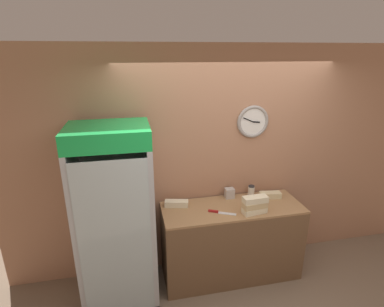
% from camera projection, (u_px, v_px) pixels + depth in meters
% --- Properties ---
extents(wall_back, '(5.20, 0.10, 2.70)m').
position_uv_depth(wall_back, '(225.00, 161.00, 3.61)').
color(wall_back, '#AD7A5B').
rests_on(wall_back, ground_plane).
extents(prep_counter, '(1.62, 0.59, 0.92)m').
position_uv_depth(prep_counter, '(231.00, 241.00, 3.58)').
color(prep_counter, brown).
rests_on(prep_counter, ground_plane).
extents(beverage_cooler, '(0.77, 0.69, 1.96)m').
position_uv_depth(beverage_cooler, '(115.00, 207.00, 3.12)').
color(beverage_cooler, '#B2B7BC').
rests_on(beverage_cooler, ground_plane).
extents(sandwich_stack_bottom, '(0.28, 0.15, 0.07)m').
position_uv_depth(sandwich_stack_bottom, '(254.00, 210.00, 3.29)').
color(sandwich_stack_bottom, beige).
rests_on(sandwich_stack_bottom, prep_counter).
extents(sandwich_stack_middle, '(0.28, 0.14, 0.07)m').
position_uv_depth(sandwich_stack_middle, '(255.00, 205.00, 3.26)').
color(sandwich_stack_middle, tan).
rests_on(sandwich_stack_middle, sandwich_stack_bottom).
extents(sandwich_stack_top, '(0.28, 0.12, 0.07)m').
position_uv_depth(sandwich_stack_top, '(255.00, 199.00, 3.24)').
color(sandwich_stack_top, beige).
rests_on(sandwich_stack_top, sandwich_stack_middle).
extents(sandwich_flat_left, '(0.28, 0.15, 0.07)m').
position_uv_depth(sandwich_flat_left, '(177.00, 203.00, 3.43)').
color(sandwich_flat_left, beige).
rests_on(sandwich_flat_left, prep_counter).
extents(sandwich_flat_right, '(0.27, 0.13, 0.07)m').
position_uv_depth(sandwich_flat_right, '(270.00, 195.00, 3.63)').
color(sandwich_flat_right, beige).
rests_on(sandwich_flat_right, prep_counter).
extents(chefs_knife, '(0.30, 0.16, 0.02)m').
position_uv_depth(chefs_knife, '(218.00, 212.00, 3.30)').
color(chefs_knife, silver).
rests_on(chefs_knife, prep_counter).
extents(condiment_jar, '(0.08, 0.08, 0.13)m').
position_uv_depth(condiment_jar, '(251.00, 190.00, 3.68)').
color(condiment_jar, silver).
rests_on(condiment_jar, prep_counter).
extents(napkin_dispenser, '(0.11, 0.09, 0.12)m').
position_uv_depth(napkin_dispenser, '(229.00, 193.00, 3.62)').
color(napkin_dispenser, '#B7B2AD').
rests_on(napkin_dispenser, prep_counter).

